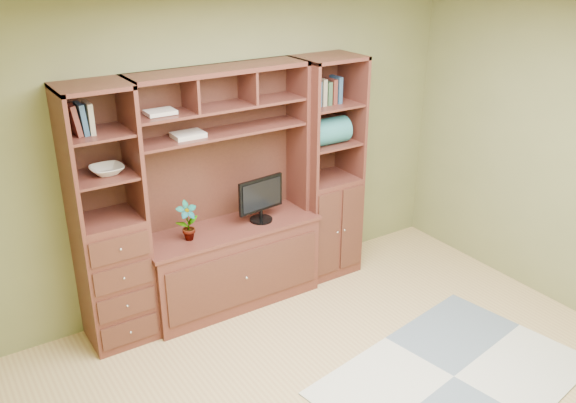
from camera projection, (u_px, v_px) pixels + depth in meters
room at (386, 240)px, 3.64m from camera, size 4.60×4.10×2.64m
center_hutch at (229, 194)px, 5.01m from camera, size 1.54×0.53×2.05m
left_tower at (108, 221)px, 4.54m from camera, size 0.50×0.45×2.05m
right_tower at (327, 170)px, 5.55m from camera, size 0.55×0.45×2.05m
rug at (454, 377)px, 4.46m from camera, size 2.11×1.59×0.01m
monitor at (261, 192)px, 5.13m from camera, size 0.46×0.24×0.54m
orchid at (188, 221)px, 4.84m from camera, size 0.17×0.12×0.33m
magazines at (188, 135)px, 4.72m from camera, size 0.24×0.18×0.04m
bowl at (107, 170)px, 4.41m from camera, size 0.24×0.24×0.06m
blanket_teal at (327, 132)px, 5.34m from camera, size 0.40×0.23×0.23m
blanket_red at (327, 128)px, 5.50m from camera, size 0.35×0.20×0.20m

